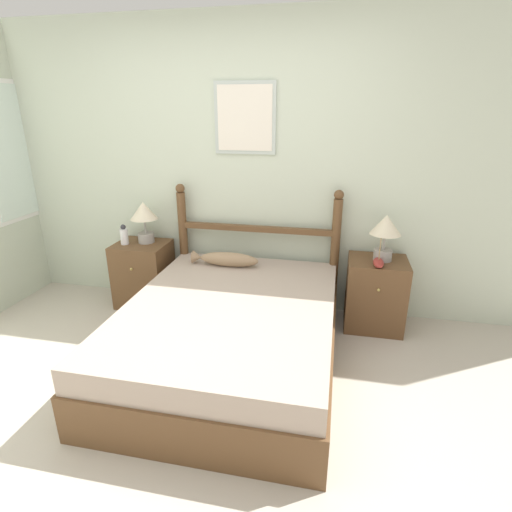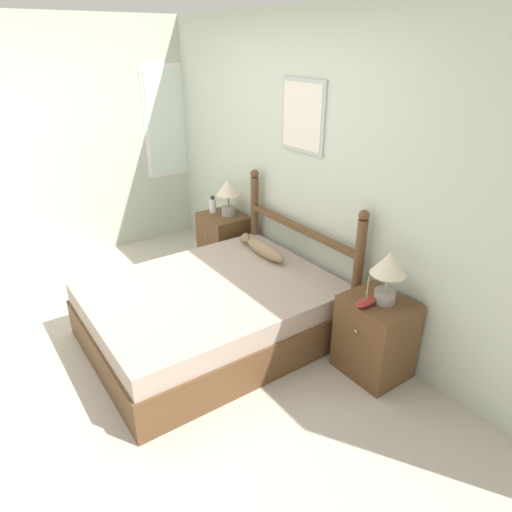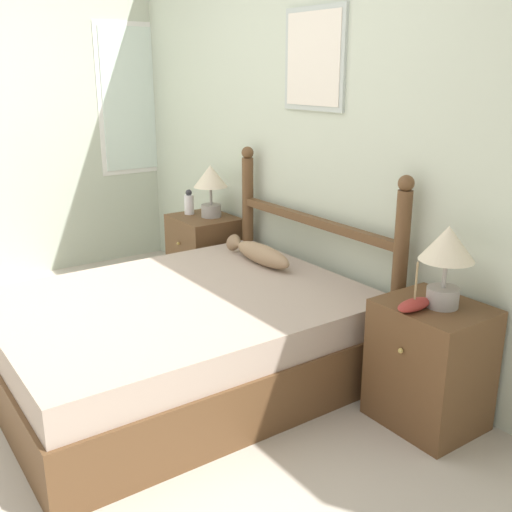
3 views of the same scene
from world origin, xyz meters
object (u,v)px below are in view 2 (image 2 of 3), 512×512
(nightstand_left, at_px, (224,242))
(nightstand_right, at_px, (375,337))
(bed, at_px, (212,312))
(table_lamp_left, at_px, (228,191))
(fish_pillow, at_px, (263,249))
(table_lamp_right, at_px, (388,269))
(bottle, at_px, (213,205))
(model_boat, at_px, (366,302))

(nightstand_left, relative_size, nightstand_right, 1.00)
(bed, relative_size, nightstand_left, 3.15)
(table_lamp_left, height_order, fish_pillow, table_lamp_left)
(bed, relative_size, table_lamp_right, 5.02)
(table_lamp_right, distance_m, fish_pillow, 1.37)
(bottle, height_order, fish_pillow, bottle)
(fish_pillow, bearing_deg, nightstand_left, 174.32)
(table_lamp_left, bearing_deg, model_boat, -4.91)
(nightstand_right, distance_m, fish_pillow, 1.33)
(bed, distance_m, nightstand_right, 1.32)
(bed, height_order, table_lamp_right, table_lamp_right)
(table_lamp_left, xyz_separation_m, model_boat, (2.09, -0.18, -0.23))
(fish_pillow, bearing_deg, bottle, 177.65)
(nightstand_right, bearing_deg, bottle, -178.90)
(table_lamp_right, distance_m, bottle, 2.31)
(bed, xyz_separation_m, model_boat, (1.06, 0.64, 0.40))
(nightstand_left, bearing_deg, fish_pillow, -5.68)
(bed, distance_m, fish_pillow, 0.79)
(fish_pillow, bearing_deg, nightstand_right, 3.69)
(bed, distance_m, table_lamp_right, 1.49)
(bed, bearing_deg, bottle, 148.85)
(nightstand_right, xyz_separation_m, table_lamp_right, (0.03, 0.01, 0.57))
(table_lamp_left, bearing_deg, fish_pillow, -9.25)
(nightstand_right, height_order, model_boat, model_boat)
(bottle, xyz_separation_m, fish_pillow, (0.98, -0.04, -0.14))
(fish_pillow, bearing_deg, bed, -71.71)
(model_boat, bearing_deg, fish_pillow, 177.85)
(nightstand_right, distance_m, table_lamp_right, 0.57)
(table_lamp_right, bearing_deg, fish_pillow, -175.94)
(bed, xyz_separation_m, table_lamp_right, (1.10, 0.78, 0.63))
(table_lamp_left, relative_size, fish_pillow, 0.65)
(bed, height_order, nightstand_left, nightstand_left)
(nightstand_right, relative_size, table_lamp_right, 1.59)
(model_boat, xyz_separation_m, fish_pillow, (-1.28, 0.05, -0.09))
(nightstand_right, bearing_deg, bed, -144.18)
(bottle, distance_m, model_boat, 2.26)
(table_lamp_right, distance_m, model_boat, 0.27)
(nightstand_right, relative_size, bottle, 3.26)
(nightstand_left, distance_m, table_lamp_left, 0.57)
(table_lamp_left, height_order, bottle, table_lamp_left)
(table_lamp_right, relative_size, fish_pillow, 0.65)
(bottle, xyz_separation_m, model_boat, (2.26, -0.09, -0.05))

